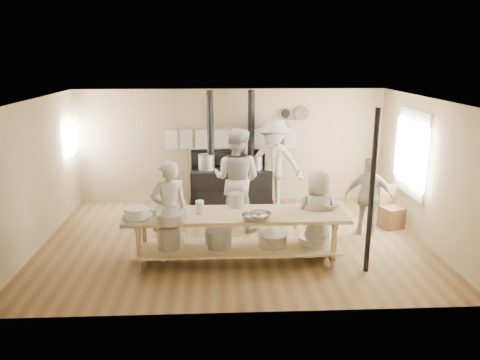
% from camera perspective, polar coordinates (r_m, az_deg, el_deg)
% --- Properties ---
extents(ground, '(7.00, 7.00, 0.00)m').
position_cam_1_polar(ground, '(8.76, -0.65, -7.39)').
color(ground, brown).
rests_on(ground, ground).
extents(room_shell, '(7.00, 7.00, 7.00)m').
position_cam_1_polar(room_shell, '(8.27, -0.69, 3.05)').
color(room_shell, tan).
rests_on(room_shell, ground).
extents(window_right, '(0.09, 1.50, 1.65)m').
position_cam_1_polar(window_right, '(9.64, 20.28, 3.10)').
color(window_right, beige).
rests_on(window_right, ground).
extents(left_opening, '(0.00, 0.90, 0.90)m').
position_cam_1_polar(left_opening, '(10.71, -19.95, 4.80)').
color(left_opening, white).
rests_on(left_opening, ground).
extents(stove, '(1.90, 0.75, 2.60)m').
position_cam_1_polar(stove, '(10.59, -1.12, -0.39)').
color(stove, black).
rests_on(stove, ground).
extents(towel_rail, '(3.00, 0.04, 0.47)m').
position_cam_1_polar(towel_rail, '(10.64, -1.16, 5.36)').
color(towel_rail, '#A1895C').
rests_on(towel_rail, ground).
extents(back_wall_shelf, '(0.63, 0.14, 0.32)m').
position_cam_1_polar(back_wall_shelf, '(10.75, 6.72, 7.81)').
color(back_wall_shelf, '#A1895C').
rests_on(back_wall_shelf, ground).
extents(prep_table, '(3.60, 0.90, 0.85)m').
position_cam_1_polar(prep_table, '(7.73, -0.48, -6.39)').
color(prep_table, '#A1895C').
rests_on(prep_table, ground).
extents(support_post, '(0.08, 0.08, 2.60)m').
position_cam_1_polar(support_post, '(7.42, 15.75, -1.53)').
color(support_post, black).
rests_on(support_post, ground).
extents(cook_far_left, '(0.73, 0.62, 1.71)m').
position_cam_1_polar(cook_far_left, '(7.81, -8.60, -3.73)').
color(cook_far_left, '#A7A294').
rests_on(cook_far_left, ground).
extents(cook_left, '(1.20, 1.09, 2.00)m').
position_cam_1_polar(cook_left, '(9.10, -0.41, 0.12)').
color(cook_left, '#A7A294').
rests_on(cook_left, ground).
extents(cook_center, '(0.78, 0.54, 1.51)m').
position_cam_1_polar(cook_center, '(8.00, 9.41, -4.05)').
color(cook_center, '#A7A294').
rests_on(cook_center, ground).
extents(cook_right, '(0.95, 0.60, 1.51)m').
position_cam_1_polar(cook_right, '(9.13, 15.44, -1.97)').
color(cook_right, '#A7A294').
rests_on(cook_right, ground).
extents(cook_by_window, '(1.39, 0.91, 2.02)m').
position_cam_1_polar(cook_by_window, '(10.38, 4.08, 2.03)').
color(cook_by_window, '#A7A294').
rests_on(cook_by_window, ground).
extents(chair, '(0.49, 0.49, 0.83)m').
position_cam_1_polar(chair, '(9.82, 17.92, -4.09)').
color(chair, '#523B20').
rests_on(chair, ground).
extents(bowl_white_a, '(0.54, 0.54, 0.11)m').
position_cam_1_polar(bowl_white_a, '(7.39, -12.46, -4.61)').
color(bowl_white_a, silver).
rests_on(bowl_white_a, prep_table).
extents(bowl_steel_a, '(0.41, 0.41, 0.09)m').
position_cam_1_polar(bowl_steel_a, '(7.30, 1.37, -4.55)').
color(bowl_steel_a, silver).
rests_on(bowl_steel_a, prep_table).
extents(bowl_white_b, '(0.57, 0.57, 0.10)m').
position_cam_1_polar(bowl_white_b, '(8.00, 10.69, -2.99)').
color(bowl_white_b, silver).
rests_on(bowl_white_b, prep_table).
extents(bowl_steel_b, '(0.53, 0.53, 0.12)m').
position_cam_1_polar(bowl_steel_b, '(7.31, 2.38, -4.45)').
color(bowl_steel_b, silver).
rests_on(bowl_steel_b, prep_table).
extents(roasting_pan, '(0.51, 0.40, 0.10)m').
position_cam_1_polar(roasting_pan, '(7.69, -9.26, -3.69)').
color(roasting_pan, '#B2B2B7').
rests_on(roasting_pan, prep_table).
extents(mixing_bowl_large, '(0.56, 0.56, 0.15)m').
position_cam_1_polar(mixing_bowl_large, '(7.31, -8.37, -4.47)').
color(mixing_bowl_large, silver).
rests_on(mixing_bowl_large, prep_table).
extents(bucket_galv, '(0.33, 0.33, 0.24)m').
position_cam_1_polar(bucket_galv, '(7.89, -0.49, -2.46)').
color(bucket_galv, gray).
rests_on(bucket_galv, prep_table).
extents(deep_bowl_enamel, '(0.47, 0.47, 0.23)m').
position_cam_1_polar(deep_bowl_enamel, '(7.37, -12.48, -4.17)').
color(deep_bowl_enamel, silver).
rests_on(deep_bowl_enamel, prep_table).
extents(pitcher, '(0.16, 0.16, 0.21)m').
position_cam_1_polar(pitcher, '(7.61, -4.94, -3.31)').
color(pitcher, silver).
rests_on(pitcher, prep_table).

